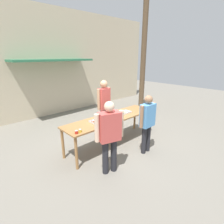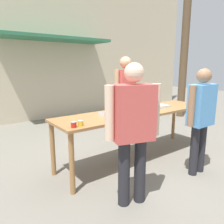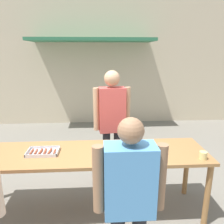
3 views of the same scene
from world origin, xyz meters
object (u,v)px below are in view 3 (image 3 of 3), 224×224
(person_server_behind_table, at_px, (112,117))
(beer_cup, at_px, (203,155))
(food_tray_buns, at_px, (128,149))
(person_customer_with_cup, at_px, (129,193))
(food_tray_sausages, at_px, (43,152))

(person_server_behind_table, bearing_deg, beer_cup, -51.44)
(food_tray_buns, distance_m, person_server_behind_table, 0.80)
(food_tray_buns, bearing_deg, person_customer_with_cup, -96.92)
(beer_cup, xyz_separation_m, person_customer_with_cup, (-0.96, -0.69, 0.03))
(person_customer_with_cup, bearing_deg, beer_cup, -144.24)
(food_tray_sausages, relative_size, beer_cup, 4.17)
(beer_cup, distance_m, person_server_behind_table, 1.44)
(food_tray_buns, relative_size, beer_cup, 4.73)
(person_server_behind_table, bearing_deg, person_customer_with_cup, -94.67)
(food_tray_sausages, xyz_separation_m, person_customer_with_cup, (0.94, -0.96, 0.06))
(food_tray_buns, xyz_separation_m, beer_cup, (0.85, -0.27, 0.02))
(person_server_behind_table, bearing_deg, food_tray_sausages, -146.11)
(food_tray_sausages, height_order, person_server_behind_table, person_server_behind_table)
(food_tray_buns, height_order, person_server_behind_table, person_server_behind_table)
(person_server_behind_table, height_order, person_customer_with_cup, person_server_behind_table)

